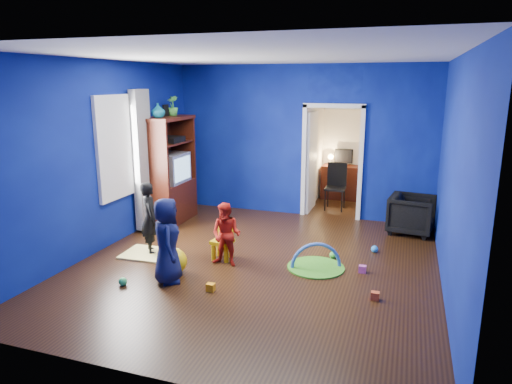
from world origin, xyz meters
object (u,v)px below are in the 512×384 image
(play_mat, at_px, (316,267))
(child_navy, at_px, (167,241))
(armchair, at_px, (412,214))
(child_black, at_px, (150,218))
(kid_chair, at_px, (222,243))
(hopper_ball, at_px, (174,261))
(study_desk, at_px, (342,182))
(crt_tv, at_px, (171,168))
(vase, at_px, (158,111))
(toddler_red, at_px, (226,235))
(folding_chair, at_px, (335,188))
(tv_armoire, at_px, (169,170))

(play_mat, bearing_deg, child_navy, -149.06)
(armchair, distance_m, play_mat, 2.42)
(child_navy, height_order, play_mat, child_navy)
(child_black, distance_m, kid_chair, 1.18)
(hopper_ball, distance_m, study_desk, 5.16)
(play_mat, bearing_deg, crt_tv, 155.52)
(hopper_ball, bearing_deg, crt_tv, 118.85)
(hopper_ball, bearing_deg, vase, 123.44)
(kid_chair, bearing_deg, crt_tv, 147.16)
(crt_tv, distance_m, play_mat, 3.45)
(child_navy, distance_m, toddler_red, 0.92)
(vase, bearing_deg, toddler_red, -37.10)
(play_mat, xyz_separation_m, folding_chair, (-0.24, 3.15, 0.45))
(child_black, xyz_separation_m, hopper_ball, (0.72, -0.59, -0.38))
(vase, relative_size, crt_tv, 0.36)
(tv_armoire, bearing_deg, child_navy, -62.03)
(vase, bearing_deg, hopper_ball, -56.56)
(armchair, bearing_deg, hopper_ball, 140.96)
(child_navy, relative_size, kid_chair, 2.27)
(tv_armoire, relative_size, play_mat, 2.43)
(kid_chair, bearing_deg, study_desk, 84.06)
(child_black, distance_m, crt_tv, 1.71)
(vase, height_order, tv_armoire, vase)
(folding_chair, bearing_deg, hopper_ball, -111.68)
(vase, distance_m, folding_chair, 3.85)
(kid_chair, bearing_deg, armchair, 48.35)
(child_black, distance_m, play_mat, 2.59)
(folding_chair, bearing_deg, child_black, -124.27)
(armchair, distance_m, child_navy, 4.33)
(child_black, distance_m, vase, 2.06)
(hopper_ball, relative_size, folding_chair, 0.39)
(vase, bearing_deg, crt_tv, 82.41)
(child_black, bearing_deg, folding_chair, -74.26)
(kid_chair, xyz_separation_m, study_desk, (1.15, 4.20, 0.12))
(study_desk, bearing_deg, hopper_ball, -107.73)
(tv_armoire, distance_m, kid_chair, 2.33)
(child_black, relative_size, folding_chair, 1.21)
(vase, bearing_deg, play_mat, -19.33)
(armchair, xyz_separation_m, kid_chair, (-2.65, -2.14, -0.09))
(child_navy, bearing_deg, crt_tv, -3.82)
(toddler_red, xyz_separation_m, kid_chair, (-0.15, 0.20, -0.21))
(armchair, bearing_deg, vase, 110.85)
(kid_chair, bearing_deg, hopper_ball, -111.36)
(armchair, distance_m, crt_tv, 4.37)
(armchair, relative_size, vase, 2.98)
(hopper_ball, bearing_deg, kid_chair, 59.28)
(armchair, xyz_separation_m, vase, (-4.30, -0.98, 1.75))
(vase, xyz_separation_m, tv_armoire, (0.00, 0.30, -1.10))
(child_navy, bearing_deg, vase, 0.17)
(child_black, bearing_deg, armchair, -99.20)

